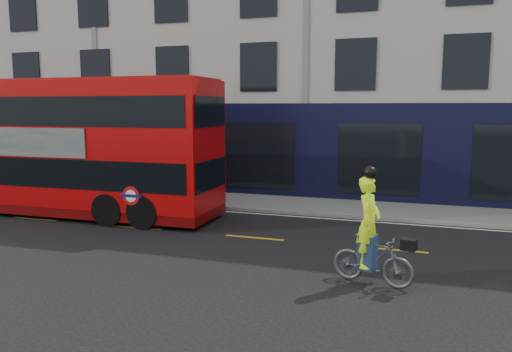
% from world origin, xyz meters
% --- Properties ---
extents(ground, '(120.00, 120.00, 0.00)m').
position_xyz_m(ground, '(0.00, 0.00, 0.00)').
color(ground, black).
rests_on(ground, ground).
extents(pavement, '(60.00, 3.00, 0.12)m').
position_xyz_m(pavement, '(0.00, 6.50, 0.06)').
color(pavement, gray).
rests_on(pavement, ground).
extents(kerb, '(60.00, 0.12, 0.13)m').
position_xyz_m(kerb, '(0.00, 5.00, 0.07)').
color(kerb, gray).
rests_on(kerb, ground).
extents(building_terrace, '(50.00, 10.07, 15.00)m').
position_xyz_m(building_terrace, '(0.00, 12.94, 7.49)').
color(building_terrace, '#A7A69D').
rests_on(building_terrace, ground).
extents(road_edge_line, '(58.00, 0.10, 0.01)m').
position_xyz_m(road_edge_line, '(0.00, 4.70, 0.00)').
color(road_edge_line, silver).
rests_on(road_edge_line, ground).
extents(lane_dashes, '(58.00, 0.12, 0.01)m').
position_xyz_m(lane_dashes, '(0.00, 1.50, 0.00)').
color(lane_dashes, gold).
rests_on(lane_dashes, ground).
extents(bus, '(11.94, 2.92, 4.79)m').
position_xyz_m(bus, '(-7.77, 2.59, 2.46)').
color(bus, '#B40708').
rests_on(bus, ground).
extents(cyclist, '(1.89, 0.94, 2.60)m').
position_xyz_m(cyclist, '(3.65, -1.37, 0.89)').
color(cyclist, '#4F5154').
rests_on(cyclist, ground).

